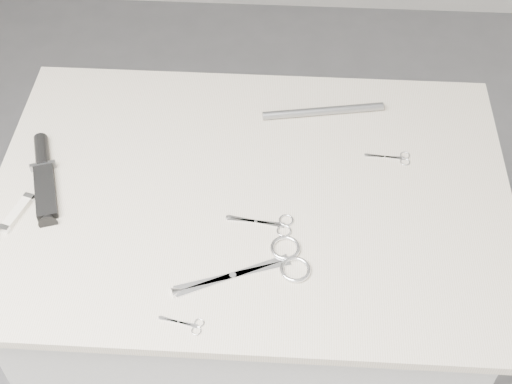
# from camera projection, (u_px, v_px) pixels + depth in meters

# --- Properties ---
(plinth) EXTENTS (0.90, 0.60, 0.90)m
(plinth) POSITION_uv_depth(u_px,v_px,m) (252.00, 320.00, 1.72)
(plinth) COLOR silver
(plinth) RESTS_ON ground
(display_board) EXTENTS (1.00, 0.70, 0.02)m
(display_board) POSITION_uv_depth(u_px,v_px,m) (251.00, 195.00, 1.38)
(display_board) COLOR beige
(display_board) RESTS_ON plinth
(large_shears) EXTENTS (0.24, 0.15, 0.01)m
(large_shears) POSITION_uv_depth(u_px,v_px,m) (270.00, 265.00, 1.25)
(large_shears) COLOR silver
(large_shears) RESTS_ON display_board
(embroidery_scissors_a) EXTENTS (0.12, 0.05, 0.00)m
(embroidery_scissors_a) POSITION_uv_depth(u_px,v_px,m) (272.00, 224.00, 1.31)
(embroidery_scissors_a) COLOR silver
(embroidery_scissors_a) RESTS_ON display_board
(embroidery_scissors_b) EXTENTS (0.09, 0.04, 0.00)m
(embroidery_scissors_b) POSITION_uv_depth(u_px,v_px,m) (395.00, 158.00, 1.43)
(embroidery_scissors_b) COLOR silver
(embroidery_scissors_b) RESTS_ON display_board
(tiny_scissors) EXTENTS (0.08, 0.03, 0.00)m
(tiny_scissors) POSITION_uv_depth(u_px,v_px,m) (187.00, 324.00, 1.17)
(tiny_scissors) COLOR silver
(tiny_scissors) RESTS_ON display_board
(sheathed_knife) EXTENTS (0.10, 0.22, 0.03)m
(sheathed_knife) POSITION_uv_depth(u_px,v_px,m) (44.00, 173.00, 1.39)
(sheathed_knife) COLOR black
(sheathed_knife) RESTS_ON display_board
(pocket_knife_b) EXTENTS (0.05, 0.09, 0.01)m
(pocket_knife_b) POSITION_uv_depth(u_px,v_px,m) (17.00, 212.00, 1.33)
(pocket_knife_b) COLOR white
(pocket_knife_b) RESTS_ON display_board
(metal_rail) EXTENTS (0.26, 0.06, 0.02)m
(metal_rail) POSITION_uv_depth(u_px,v_px,m) (323.00, 111.00, 1.51)
(metal_rail) COLOR gray
(metal_rail) RESTS_ON display_board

